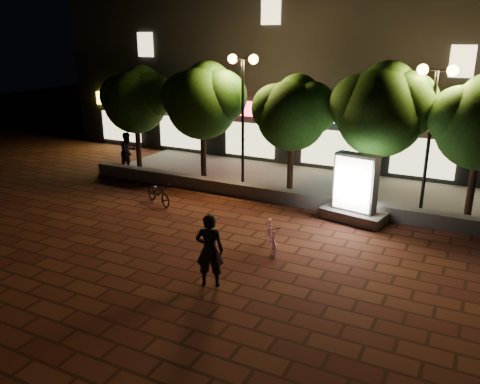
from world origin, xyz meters
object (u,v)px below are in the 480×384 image
Objects in this scene: street_lamp_right at (434,101)px; scooter_parked at (159,193)px; tree_mid at (294,111)px; scooter_pink at (271,237)px; tree_right at (383,107)px; rider at (210,250)px; ad_kiosk at (355,194)px; street_lamp_left at (243,87)px; tree_far_left at (137,98)px; tree_left at (204,99)px; pedestrian at (128,152)px.

scooter_parked is (-8.76, -3.41, -3.48)m from street_lamp_right.
scooter_pink is (1.53, -5.56, -2.77)m from tree_mid.
tree_right is at bearing -37.47° from scooter_parked.
tree_mid is at bearing 176.96° from street_lamp_right.
ad_kiosk is at bearing -128.62° from rider.
rider is at bearing -68.78° from street_lamp_left.
tree_far_left is 2.93× the size of scooter_parked.
street_lamp_left is 1.04× the size of street_lamp_right.
ad_kiosk is (7.02, -2.06, -2.52)m from tree_left.
street_lamp_right is (12.45, -0.26, 0.60)m from tree_far_left.
scooter_parked is (0.19, -3.67, -3.03)m from tree_left.
ad_kiosk reaches higher than rider.
tree_right is 1.02× the size of street_lamp_right.
ad_kiosk is at bearing -97.79° from tree_right.
tree_mid is at bearing 145.73° from ad_kiosk.
tree_far_left is 1.03× the size of tree_mid.
street_lamp_left is at bearing -177.19° from tree_right.
tree_left is 0.98× the size of street_lamp_right.
rider is 6.53m from scooter_parked.
scooter_parked is at bearing -87.07° from tree_left.
street_lamp_left is (-5.36, -0.26, 0.46)m from tree_right.
tree_left is 8.96m from street_lamp_right.
rider is at bearing -83.06° from tree_mid.
tree_left reaches higher than ad_kiosk.
street_lamp_left is 2.93× the size of pedestrian.
tree_left is 0.97× the size of tree_right.
ad_kiosk is (-1.93, -1.80, -2.97)m from street_lamp_right.
tree_left is 1.09× the size of tree_mid.
street_lamp_left is 3.28× the size of scooter_parked.
scooter_pink is 0.94× the size of scooter_parked.
street_lamp_left reaches higher than tree_right.
ad_kiosk is 6.36m from rider.
scooter_pink is 5.66m from scooter_parked.
street_lamp_left reaches higher than tree_left.
pedestrian is at bearing -167.66° from tree_left.
tree_left reaches higher than tree_mid.
ad_kiosk is at bearing -136.98° from street_lamp_right.
tree_mid is 0.90× the size of street_lamp_right.
tree_mid is at bearing -20.81° from scooter_parked.
street_lamp_right is 12.87m from pedestrian.
scooter_parked is at bearing -117.27° from street_lamp_left.
tree_mid is 4.32m from ad_kiosk.
scooter_pink is at bearing -122.15° from rider.
street_lamp_right is 3.97m from ad_kiosk.
scooter_pink is (-1.49, -3.50, -0.48)m from ad_kiosk.
tree_far_left is 0.89× the size of street_lamp_left.
street_lamp_left reaches higher than scooter_parked.
tree_right is 2.21× the size of ad_kiosk.
scooter_pink is at bearing -74.59° from tree_mid.
tree_mid is 0.89× the size of tree_right.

